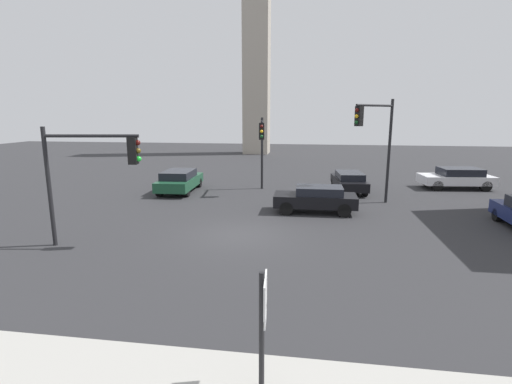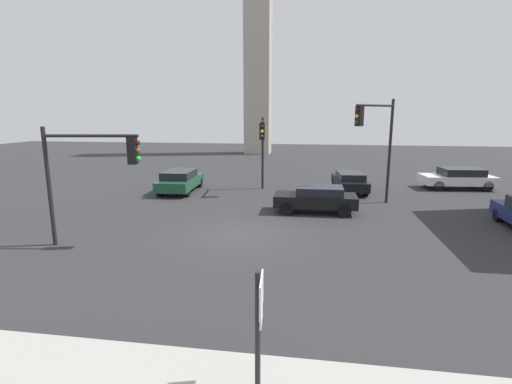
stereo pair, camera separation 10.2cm
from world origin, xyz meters
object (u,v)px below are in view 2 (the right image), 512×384
traffic_light_2 (262,140)px  car_4 (458,178)px  direction_sign (259,318)px  car_1 (180,180)px  car_0 (316,198)px  traffic_light_0 (92,163)px  car_2 (350,181)px  traffic_light_1 (376,132)px

traffic_light_2 → car_4: 13.63m
direction_sign → traffic_light_2: (-2.44, 18.23, 1.82)m
car_1 → car_0: bearing=-117.9°
direction_sign → car_1: size_ratio=0.47×
traffic_light_0 → car_2: bearing=40.9°
traffic_light_1 → car_4: traffic_light_1 is taller
car_1 → car_2: size_ratio=1.05×
car_0 → car_2: (2.18, 5.82, -0.04)m
car_0 → car_4: car_4 is taller
direction_sign → traffic_light_0: 10.37m
car_1 → car_2: 11.11m
traffic_light_2 → car_1: 5.98m
traffic_light_2 → car_1: traffic_light_2 is taller
traffic_light_1 → car_1: 12.53m
traffic_light_1 → car_2: 5.24m
traffic_light_1 → traffic_light_0: bearing=-10.3°
traffic_light_1 → direction_sign: bearing=29.1°
car_0 → car_1: (-8.80, 4.11, 0.01)m
traffic_light_2 → car_2: bearing=93.8°
direction_sign → traffic_light_0: traffic_light_0 is taller
direction_sign → car_2: direction_sign is taller
traffic_light_0 → car_4: size_ratio=0.95×
traffic_light_0 → traffic_light_2: size_ratio=0.95×
car_2 → traffic_light_1: bearing=-172.5°
car_0 → car_1: bearing=-25.7°
traffic_light_0 → car_0: 10.80m
direction_sign → car_2: bearing=76.1°
direction_sign → car_4: bearing=59.2°
direction_sign → traffic_light_1: traffic_light_1 is taller
traffic_light_2 → car_0: traffic_light_2 is taller
direction_sign → traffic_light_2: bearing=93.2°
car_2 → car_4: 7.65m
direction_sign → car_1: 19.23m
direction_sign → car_0: 13.52m
car_4 → traffic_light_0: bearing=33.0°
traffic_light_0 → car_2: (10.56, 12.16, -2.52)m
traffic_light_1 → car_0: (-3.08, -1.89, -3.31)m
traffic_light_0 → car_4: bearing=30.2°
traffic_light_2 → car_1: bearing=-89.7°
traffic_light_1 → car_1: (-11.88, 2.22, -3.30)m
traffic_light_2 → car_4: size_ratio=1.00×
traffic_light_0 → traffic_light_2: 12.15m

